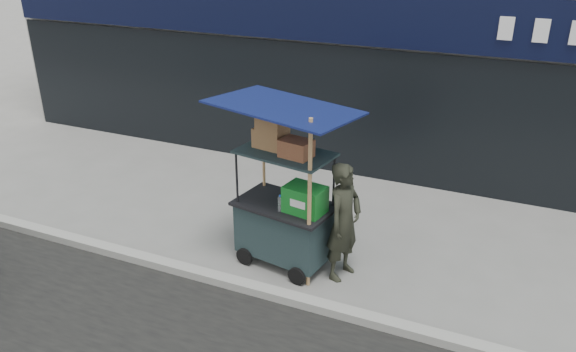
% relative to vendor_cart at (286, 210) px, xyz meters
% --- Properties ---
extents(ground, '(80.00, 80.00, 0.00)m').
position_rel_vendor_cart_xyz_m(ground, '(0.08, -0.63, -0.83)').
color(ground, slate).
rests_on(ground, ground).
extents(curb, '(80.00, 0.18, 0.12)m').
position_rel_vendor_cart_xyz_m(curb, '(0.08, -0.83, -0.77)').
color(curb, gray).
rests_on(curb, ground).
extents(vendor_cart, '(1.93, 1.51, 2.37)m').
position_rel_vendor_cart_xyz_m(vendor_cart, '(0.00, 0.00, 0.00)').
color(vendor_cart, '#18282A').
rests_on(vendor_cart, ground).
extents(vendor_man, '(0.53, 0.68, 1.64)m').
position_rel_vendor_cart_xyz_m(vendor_man, '(0.82, 0.02, -0.01)').
color(vendor_man, black).
rests_on(vendor_man, ground).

